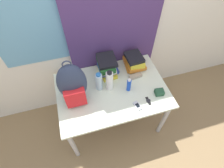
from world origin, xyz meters
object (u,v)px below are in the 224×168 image
at_px(water_bottle, 99,82).
at_px(wristwatch, 148,101).
at_px(sunscreen_bottle, 129,85).
at_px(book_stack_center, 134,61).
at_px(cell_phone, 138,106).
at_px(sunglasses_case, 136,76).
at_px(camera_pouch, 159,92).
at_px(backpack, 73,85).
at_px(book_stack_left, 107,66).
at_px(sports_bottle, 110,81).

relative_size(water_bottle, wristwatch, 2.36).
bearing_deg(sunscreen_bottle, book_stack_center, 59.86).
bearing_deg(wristwatch, cell_phone, -169.23).
bearing_deg(book_stack_center, sunglasses_case, -104.25).
height_order(water_bottle, camera_pouch, water_bottle).
xyz_separation_m(backpack, book_stack_center, (0.75, 0.27, -0.15)).
xyz_separation_m(cell_phone, sunglasses_case, (0.12, 0.37, 0.01)).
distance_m(book_stack_left, book_stack_center, 0.34).
relative_size(water_bottle, sports_bottle, 0.88).
bearing_deg(book_stack_left, camera_pouch, -44.69).
distance_m(camera_pouch, wristwatch, 0.16).
bearing_deg(cell_phone, water_bottle, 133.47).
xyz_separation_m(sunscreen_bottle, wristwatch, (0.15, -0.20, -0.08)).
relative_size(book_stack_left, sunglasses_case, 1.80).
distance_m(sunscreen_bottle, cell_phone, 0.24).
xyz_separation_m(book_stack_left, camera_pouch, (0.46, -0.46, -0.09)).
relative_size(sports_bottle, sunscreen_bottle, 1.50).
bearing_deg(sunscreen_bottle, water_bottle, 159.51).
bearing_deg(book_stack_left, sports_bottle, -98.64).
height_order(sunscreen_bottle, sunglasses_case, sunscreen_bottle).
distance_m(sports_bottle, sunglasses_case, 0.36).
bearing_deg(sports_bottle, camera_pouch, -24.54).
height_order(book_stack_center, camera_pouch, book_stack_center).
xyz_separation_m(sports_bottle, cell_phone, (0.21, -0.31, -0.12)).
bearing_deg(water_bottle, book_stack_left, 53.88).
height_order(sports_bottle, cell_phone, sports_bottle).
xyz_separation_m(backpack, sports_bottle, (0.38, 0.03, -0.11)).
xyz_separation_m(sunglasses_case, camera_pouch, (0.16, -0.29, 0.01)).
height_order(sports_bottle, wristwatch, sports_bottle).
bearing_deg(sunglasses_case, book_stack_center, 75.75).
relative_size(book_stack_center, cell_phone, 2.31).
height_order(cell_phone, camera_pouch, camera_pouch).
relative_size(sunscreen_bottle, sunglasses_case, 1.16).
bearing_deg(camera_pouch, water_bottle, 156.80).
bearing_deg(sports_bottle, cell_phone, -55.21).
height_order(backpack, sunglasses_case, backpack).
distance_m(sports_bottle, camera_pouch, 0.55).
bearing_deg(book_stack_center, sports_bottle, -147.92).
height_order(book_stack_left, water_bottle, water_bottle).
bearing_deg(book_stack_left, sunglasses_case, -28.70).
height_order(book_stack_left, sunglasses_case, book_stack_left).
relative_size(backpack, sports_bottle, 2.04).
xyz_separation_m(backpack, cell_phone, (0.59, -0.28, -0.23)).
bearing_deg(sunscreen_bottle, wristwatch, -52.71).
xyz_separation_m(backpack, water_bottle, (0.27, 0.06, -0.13)).
height_order(book_stack_center, sunscreen_bottle, sunscreen_bottle).
distance_m(sunglasses_case, camera_pouch, 0.33).
height_order(book_stack_left, book_stack_center, book_stack_left).
relative_size(sunscreen_bottle, wristwatch, 1.79).
bearing_deg(backpack, sunscreen_bottle, -5.07).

